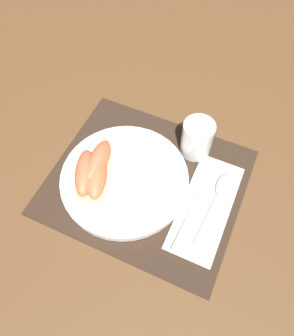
{
  "coord_description": "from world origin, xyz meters",
  "views": [
    {
      "loc": [
        0.14,
        -0.31,
        0.62
      ],
      "look_at": [
        -0.01,
        0.02,
        0.02
      ],
      "focal_mm": 35.0,
      "sensor_mm": 36.0,
      "label": 1
    }
  ],
  "objects_px": {
    "plate": "(125,179)",
    "spoon": "(220,194)",
    "knife": "(197,205)",
    "fork": "(134,170)",
    "juice_glass": "(197,140)",
    "citrus_wedge_0": "(98,163)",
    "citrus_wedge_2": "(97,176)",
    "citrus_wedge_1": "(85,174)"
  },
  "relations": [
    {
      "from": "citrus_wedge_2",
      "to": "plate",
      "type": "bearing_deg",
      "value": 30.73
    },
    {
      "from": "fork",
      "to": "citrus_wedge_2",
      "type": "bearing_deg",
      "value": -139.28
    },
    {
      "from": "fork",
      "to": "citrus_wedge_1",
      "type": "distance_m",
      "value": 0.1
    },
    {
      "from": "plate",
      "to": "fork",
      "type": "distance_m",
      "value": 0.03
    },
    {
      "from": "plate",
      "to": "juice_glass",
      "type": "bearing_deg",
      "value": 51.52
    },
    {
      "from": "fork",
      "to": "citrus_wedge_2",
      "type": "distance_m",
      "value": 0.08
    },
    {
      "from": "knife",
      "to": "citrus_wedge_0",
      "type": "height_order",
      "value": "citrus_wedge_0"
    },
    {
      "from": "spoon",
      "to": "fork",
      "type": "distance_m",
      "value": 0.19
    },
    {
      "from": "fork",
      "to": "citrus_wedge_2",
      "type": "relative_size",
      "value": 1.21
    },
    {
      "from": "juice_glass",
      "to": "knife",
      "type": "relative_size",
      "value": 0.37
    },
    {
      "from": "juice_glass",
      "to": "fork",
      "type": "relative_size",
      "value": 0.57
    },
    {
      "from": "knife",
      "to": "plate",
      "type": "bearing_deg",
      "value": -177.9
    },
    {
      "from": "juice_glass",
      "to": "spoon",
      "type": "xyz_separation_m",
      "value": [
        0.09,
        -0.09,
        -0.03
      ]
    },
    {
      "from": "plate",
      "to": "spoon",
      "type": "bearing_deg",
      "value": 13.81
    },
    {
      "from": "juice_glass",
      "to": "knife",
      "type": "xyz_separation_m",
      "value": [
        0.05,
        -0.13,
        -0.03
      ]
    },
    {
      "from": "spoon",
      "to": "citrus_wedge_1",
      "type": "bearing_deg",
      "value": -162.75
    },
    {
      "from": "citrus_wedge_2",
      "to": "fork",
      "type": "bearing_deg",
      "value": 40.72
    },
    {
      "from": "citrus_wedge_2",
      "to": "citrus_wedge_1",
      "type": "bearing_deg",
      "value": -164.68
    },
    {
      "from": "juice_glass",
      "to": "citrus_wedge_2",
      "type": "xyz_separation_m",
      "value": [
        -0.16,
        -0.17,
        -0.01
      ]
    },
    {
      "from": "plate",
      "to": "juice_glass",
      "type": "distance_m",
      "value": 0.18
    },
    {
      "from": "knife",
      "to": "citrus_wedge_0",
      "type": "bearing_deg",
      "value": -177.76
    },
    {
      "from": "citrus_wedge_2",
      "to": "knife",
      "type": "bearing_deg",
      "value": 9.31
    },
    {
      "from": "citrus_wedge_0",
      "to": "citrus_wedge_2",
      "type": "relative_size",
      "value": 0.99
    },
    {
      "from": "juice_glass",
      "to": "plate",
      "type": "bearing_deg",
      "value": -128.48
    },
    {
      "from": "citrus_wedge_1",
      "to": "citrus_wedge_2",
      "type": "relative_size",
      "value": 0.97
    },
    {
      "from": "knife",
      "to": "citrus_wedge_1",
      "type": "distance_m",
      "value": 0.24
    },
    {
      "from": "fork",
      "to": "citrus_wedge_0",
      "type": "relative_size",
      "value": 1.22
    },
    {
      "from": "fork",
      "to": "spoon",
      "type": "bearing_deg",
      "value": 7.75
    },
    {
      "from": "juice_glass",
      "to": "citrus_wedge_1",
      "type": "height_order",
      "value": "juice_glass"
    },
    {
      "from": "juice_glass",
      "to": "spoon",
      "type": "bearing_deg",
      "value": -45.4
    },
    {
      "from": "juice_glass",
      "to": "citrus_wedge_0",
      "type": "height_order",
      "value": "juice_glass"
    },
    {
      "from": "plate",
      "to": "citrus_wedge_1",
      "type": "relative_size",
      "value": 2.22
    },
    {
      "from": "citrus_wedge_2",
      "to": "juice_glass",
      "type": "bearing_deg",
      "value": 46.55
    },
    {
      "from": "plate",
      "to": "citrus_wedge_0",
      "type": "distance_m",
      "value": 0.07
    },
    {
      "from": "knife",
      "to": "fork",
      "type": "distance_m",
      "value": 0.15
    },
    {
      "from": "knife",
      "to": "fork",
      "type": "xyz_separation_m",
      "value": [
        -0.15,
        0.02,
        0.01
      ]
    },
    {
      "from": "plate",
      "to": "citrus_wedge_2",
      "type": "height_order",
      "value": "citrus_wedge_2"
    },
    {
      "from": "juice_glass",
      "to": "citrus_wedge_2",
      "type": "distance_m",
      "value": 0.23
    },
    {
      "from": "spoon",
      "to": "fork",
      "type": "xyz_separation_m",
      "value": [
        -0.18,
        -0.03,
        0.01
      ]
    },
    {
      "from": "citrus_wedge_0",
      "to": "citrus_wedge_1",
      "type": "distance_m",
      "value": 0.03
    },
    {
      "from": "plate",
      "to": "knife",
      "type": "height_order",
      "value": "plate"
    },
    {
      "from": "citrus_wedge_2",
      "to": "citrus_wedge_0",
      "type": "bearing_deg",
      "value": 114.04
    }
  ]
}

